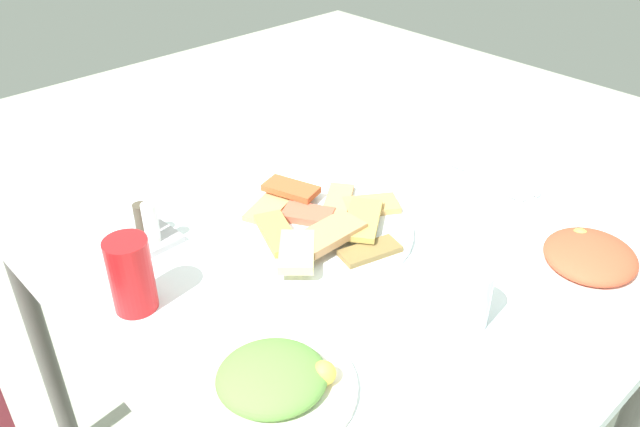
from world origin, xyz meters
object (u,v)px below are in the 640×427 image
at_px(pide_platter, 322,227).
at_px(paper_napkin, 488,183).
at_px(salad_plate_greens, 273,381).
at_px(condiment_caddy, 148,230).
at_px(soda_can, 131,275).
at_px(drinking_glass, 468,296).
at_px(dining_table, 319,259).
at_px(fork, 494,178).
at_px(spoon, 484,184).
at_px(salad_plate_rice, 589,258).

distance_m(pide_platter, paper_napkin, 0.38).
bearing_deg(salad_plate_greens, condiment_caddy, -7.79).
distance_m(soda_can, drinking_glass, 0.50).
relative_size(dining_table, paper_napkin, 10.35).
distance_m(dining_table, condiment_caddy, 0.32).
bearing_deg(soda_can, paper_napkin, -101.95).
bearing_deg(fork, condiment_caddy, 59.34).
relative_size(salad_plate_greens, drinking_glass, 2.37).
xyz_separation_m(drinking_glass, spoon, (0.21, -0.35, -0.04)).
xyz_separation_m(salad_plate_greens, drinking_glass, (-0.09, -0.29, 0.03)).
distance_m(salad_plate_greens, fork, 0.69).
relative_size(salad_plate_greens, paper_napkin, 2.04).
bearing_deg(salad_plate_rice, spoon, -19.07).
distance_m(salad_plate_rice, soda_can, 0.73).
distance_m(pide_platter, condiment_caddy, 0.30).
relative_size(soda_can, condiment_caddy, 1.30).
height_order(salad_plate_rice, paper_napkin, salad_plate_rice).
relative_size(spoon, condiment_caddy, 1.90).
relative_size(salad_plate_greens, condiment_caddy, 2.40).
bearing_deg(salad_plate_rice, soda_can, 54.82).
bearing_deg(pide_platter, salad_plate_greens, 126.99).
bearing_deg(salad_plate_greens, dining_table, -51.39).
bearing_deg(drinking_glass, condiment_caddy, 25.36).
bearing_deg(spoon, paper_napkin, -94.69).
height_order(drinking_glass, paper_napkin, drinking_glass).
distance_m(salad_plate_greens, soda_can, 0.28).
bearing_deg(dining_table, paper_napkin, -109.92).
distance_m(salad_plate_rice, paper_napkin, 0.29).
height_order(pide_platter, soda_can, soda_can).
bearing_deg(pide_platter, paper_napkin, -105.27).
xyz_separation_m(fork, condiment_caddy, (0.29, 0.63, 0.02)).
distance_m(pide_platter, spoon, 0.36).
bearing_deg(soda_can, drinking_glass, -136.83).
xyz_separation_m(salad_plate_greens, paper_napkin, (0.12, -0.66, -0.02)).
xyz_separation_m(pide_platter, spoon, (-0.10, -0.35, -0.01)).
xyz_separation_m(salad_plate_rice, paper_napkin, (0.27, -0.11, -0.02)).
height_order(salad_plate_rice, soda_can, soda_can).
bearing_deg(salad_plate_greens, paper_napkin, -79.62).
bearing_deg(condiment_caddy, fork, -114.67).
height_order(soda_can, fork, soda_can).
bearing_deg(spoon, pide_platter, 69.29).
height_order(salad_plate_greens, fork, salad_plate_greens).
bearing_deg(fork, paper_napkin, 84.01).
relative_size(salad_plate_rice, paper_napkin, 1.92).
bearing_deg(dining_table, drinking_glass, 176.74).
xyz_separation_m(salad_plate_greens, condiment_caddy, (0.41, -0.06, 0.01)).
bearing_deg(drinking_glass, fork, -61.45).
relative_size(pide_platter, salad_plate_greens, 1.49).
relative_size(dining_table, fork, 5.72).
distance_m(dining_table, soda_can, 0.39).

